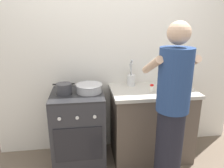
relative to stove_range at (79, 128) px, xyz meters
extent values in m
plane|color=#6B5B4C|center=(0.35, -0.15, -0.45)|extent=(6.00, 6.00, 0.00)
cube|color=silver|center=(0.55, 0.35, 0.80)|extent=(3.20, 0.10, 2.50)
cube|color=brown|center=(0.90, 0.00, -0.02)|extent=(0.96, 0.56, 0.86)
cube|color=#B7B2A8|center=(0.90, 0.00, 0.43)|extent=(1.00, 0.60, 0.04)
cube|color=#2D2D33|center=(0.00, 0.00, -0.01)|extent=(0.60, 0.60, 0.88)
cube|color=#232326|center=(0.00, 0.00, 0.44)|extent=(0.60, 0.60, 0.02)
cube|color=black|center=(0.00, -0.30, -0.03)|extent=(0.51, 0.01, 0.40)
cylinder|color=silver|center=(-0.18, -0.31, 0.29)|extent=(0.04, 0.01, 0.04)
cylinder|color=silver|center=(0.00, -0.31, 0.29)|extent=(0.04, 0.01, 0.04)
cylinder|color=silver|center=(0.18, -0.31, 0.29)|extent=(0.04, 0.01, 0.04)
cylinder|color=#38383D|center=(-0.14, -0.01, 0.51)|extent=(0.18, 0.18, 0.12)
cube|color=black|center=(-0.24, -0.01, 0.57)|extent=(0.04, 0.02, 0.01)
cube|color=black|center=(-0.04, -0.01, 0.57)|extent=(0.04, 0.02, 0.01)
cylinder|color=#B7B7BC|center=(0.14, 0.02, 0.50)|extent=(0.29, 0.29, 0.09)
torus|color=#B7B7BC|center=(0.14, 0.02, 0.54)|extent=(0.31, 0.31, 0.01)
cylinder|color=silver|center=(0.68, 0.20, 0.52)|extent=(0.10, 0.10, 0.14)
cylinder|color=black|center=(0.67, 0.19, 0.60)|extent=(0.05, 0.04, 0.26)
sphere|color=black|center=(0.67, 0.19, 0.74)|extent=(0.03, 0.03, 0.03)
cylinder|color=silver|center=(0.67, 0.19, 0.60)|extent=(0.07, 0.02, 0.26)
sphere|color=silver|center=(0.67, 0.19, 0.74)|extent=(0.03, 0.03, 0.03)
cylinder|color=white|center=(0.67, 0.22, 0.59)|extent=(0.04, 0.01, 0.22)
sphere|color=white|center=(0.67, 0.22, 0.71)|extent=(0.03, 0.03, 0.03)
cylinder|color=#B7BABF|center=(0.67, 0.18, 0.61)|extent=(0.05, 0.01, 0.30)
sphere|color=#B7BABF|center=(0.67, 0.18, 0.77)|extent=(0.03, 0.03, 0.03)
cylinder|color=silver|center=(0.85, -0.09, 0.49)|extent=(0.04, 0.04, 0.08)
cylinder|color=red|center=(0.85, -0.09, 0.54)|extent=(0.04, 0.04, 0.02)
cylinder|color=gold|center=(1.12, -0.01, 0.54)|extent=(0.06, 0.06, 0.18)
cylinder|color=gold|center=(1.12, -0.01, 0.65)|extent=(0.03, 0.03, 0.04)
cylinder|color=black|center=(1.12, -0.01, 0.68)|extent=(0.03, 0.03, 0.02)
cylinder|color=black|center=(0.88, -0.60, 0.00)|extent=(0.26, 0.26, 0.90)
cylinder|color=navy|center=(0.88, -0.60, 0.74)|extent=(0.30, 0.30, 0.58)
sphere|color=#D3AA8C|center=(0.88, -0.60, 1.15)|extent=(0.20, 0.20, 0.20)
cylinder|color=#D3AA8C|center=(0.71, -0.46, 0.85)|extent=(0.07, 0.41, 0.24)
cylinder|color=#D3AA8C|center=(1.05, -0.46, 0.85)|extent=(0.07, 0.41, 0.24)
camera|label=1|loc=(0.08, -2.31, 1.26)|focal=33.90mm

